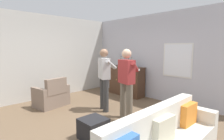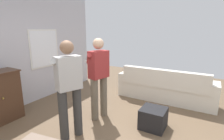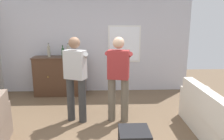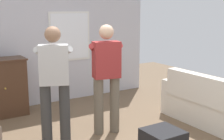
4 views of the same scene
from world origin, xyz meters
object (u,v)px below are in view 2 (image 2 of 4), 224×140
couch (164,88)px  ottoman (153,118)px  person_standing_right (98,75)px  person_standing_left (69,86)px

couch → ottoman: bearing=-174.1°
person_standing_right → couch: bearing=-32.6°
ottoman → person_standing_left: person_standing_left is taller
ottoman → person_standing_right: 1.37m
couch → person_standing_right: bearing=147.4°
couch → ottoman: size_ratio=5.37×
person_standing_left → person_standing_right: size_ratio=1.00×
person_standing_right → ottoman: bearing=-81.7°
ottoman → person_standing_right: bearing=98.3°
couch → person_standing_right: 1.93m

